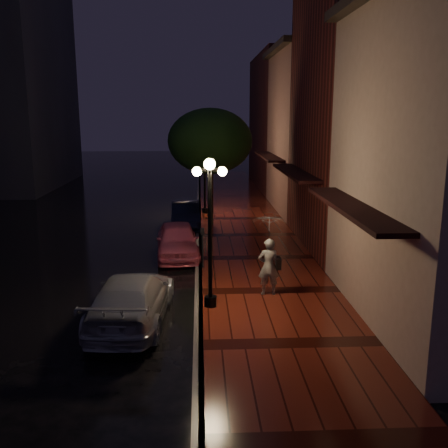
% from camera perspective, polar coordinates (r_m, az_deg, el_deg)
% --- Properties ---
extents(ground, '(120.00, 120.00, 0.00)m').
position_cam_1_polar(ground, '(19.57, -2.91, -4.33)').
color(ground, black).
rests_on(ground, ground).
extents(sidewalk, '(4.50, 60.00, 0.15)m').
position_cam_1_polar(sidewalk, '(19.66, 3.68, -4.03)').
color(sidewalk, '#4D160D').
rests_on(sidewalk, ground).
extents(curb, '(0.25, 60.00, 0.15)m').
position_cam_1_polar(curb, '(19.54, -2.91, -4.12)').
color(curb, '#595451').
rests_on(curb, ground).
extents(storefront_mid, '(5.00, 8.00, 11.00)m').
position_cam_1_polar(storefront_mid, '(21.86, 16.01, 11.61)').
color(storefront_mid, '#511914').
rests_on(storefront_mid, ground).
extents(storefront_far, '(5.00, 8.00, 9.00)m').
position_cam_1_polar(storefront_far, '(29.58, 10.92, 10.02)').
color(storefront_far, '#8C5951').
rests_on(storefront_far, ground).
extents(storefront_extra, '(5.00, 12.00, 10.00)m').
position_cam_1_polar(storefront_extra, '(39.35, 7.49, 11.42)').
color(storefront_extra, '#511914').
rests_on(storefront_extra, ground).
extents(streetlamp_near, '(0.96, 0.36, 4.31)m').
position_cam_1_polar(streetlamp_near, '(14.07, -1.62, -0.05)').
color(streetlamp_near, black).
rests_on(streetlamp_near, sidewalk).
extents(streetlamp_far, '(0.96, 0.36, 4.31)m').
position_cam_1_polar(streetlamp_far, '(27.90, -2.23, 6.18)').
color(streetlamp_far, black).
rests_on(streetlamp_far, sidewalk).
extents(street_tree, '(4.16, 4.16, 5.80)m').
position_cam_1_polar(street_tree, '(24.77, -1.58, 9.21)').
color(street_tree, black).
rests_on(street_tree, sidewalk).
extents(pink_car, '(1.95, 4.19, 1.39)m').
position_cam_1_polar(pink_car, '(20.12, -5.35, -1.85)').
color(pink_car, '#E35D7B').
rests_on(pink_car, ground).
extents(navy_car, '(1.53, 4.05, 1.32)m').
position_cam_1_polar(navy_car, '(25.30, -4.40, 1.05)').
color(navy_car, black).
rests_on(navy_car, ground).
extents(silver_car, '(2.23, 4.89, 1.39)m').
position_cam_1_polar(silver_car, '(14.06, -10.52, -8.39)').
color(silver_car, '#9E9EA5').
rests_on(silver_car, ground).
extents(woman_with_umbrella, '(1.04, 1.06, 2.50)m').
position_cam_1_polar(woman_with_umbrella, '(15.29, 5.17, -2.15)').
color(woman_with_umbrella, white).
rests_on(woman_with_umbrella, sidewalk).
extents(parking_meter, '(0.14, 0.11, 1.47)m').
position_cam_1_polar(parking_meter, '(18.13, -2.47, -2.27)').
color(parking_meter, black).
rests_on(parking_meter, sidewalk).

